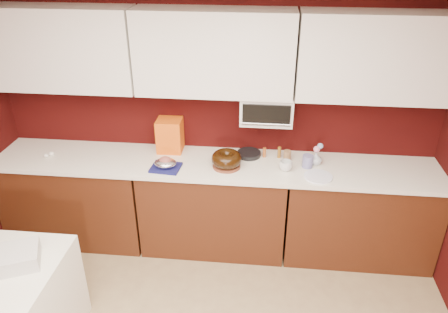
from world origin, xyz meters
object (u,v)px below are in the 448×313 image
(blue_jar, at_px, (308,161))
(newspaper_stack, at_px, (14,258))
(bundt_cake, at_px, (227,159))
(flower_vase, at_px, (316,158))
(foil_ham_nest, at_px, (165,163))
(pandoro_box, at_px, (170,135))
(coffee_mug, at_px, (286,165))
(toaster_oven, at_px, (267,108))

(blue_jar, distance_m, newspaper_stack, 2.40)
(bundt_cake, height_order, flower_vase, bundt_cake)
(foil_ham_nest, height_order, pandoro_box, pandoro_box)
(blue_jar, relative_size, flower_vase, 0.85)
(coffee_mug, bearing_deg, foil_ham_nest, -175.72)
(foil_ham_nest, relative_size, flower_vase, 1.47)
(foil_ham_nest, height_order, blue_jar, blue_jar)
(toaster_oven, height_order, blue_jar, toaster_oven)
(newspaper_stack, bearing_deg, toaster_oven, 41.62)
(flower_vase, height_order, newspaper_stack, flower_vase)
(foil_ham_nest, bearing_deg, coffee_mug, 4.28)
(toaster_oven, height_order, bundt_cake, toaster_oven)
(flower_vase, bearing_deg, foil_ham_nest, -170.56)
(coffee_mug, height_order, blue_jar, blue_jar)
(flower_vase, bearing_deg, pandoro_box, 174.25)
(bundt_cake, bearing_deg, foil_ham_nest, -170.98)
(toaster_oven, relative_size, pandoro_box, 1.45)
(blue_jar, xyz_separation_m, newspaper_stack, (-2.01, -1.29, -0.15))
(blue_jar, bearing_deg, newspaper_stack, -147.25)
(coffee_mug, distance_m, blue_jar, 0.21)
(foil_ham_nest, distance_m, newspaper_stack, 1.39)
(toaster_oven, distance_m, newspaper_stack, 2.26)
(pandoro_box, bearing_deg, bundt_cake, -26.46)
(toaster_oven, bearing_deg, foil_ham_nest, -159.70)
(blue_jar, bearing_deg, flower_vase, 38.84)
(pandoro_box, bearing_deg, newspaper_stack, -117.56)
(blue_jar, bearing_deg, coffee_mug, -157.40)
(blue_jar, bearing_deg, pandoro_box, 171.26)
(pandoro_box, relative_size, blue_jar, 2.80)
(foil_ham_nest, xyz_separation_m, pandoro_box, (-0.03, 0.35, 0.10))
(toaster_oven, relative_size, flower_vase, 3.46)
(foil_ham_nest, bearing_deg, toaster_oven, 20.30)
(bundt_cake, bearing_deg, pandoro_box, 154.23)
(toaster_oven, relative_size, coffee_mug, 4.20)
(newspaper_stack, bearing_deg, foil_ham_nest, 55.43)
(pandoro_box, distance_m, flower_vase, 1.34)
(newspaper_stack, bearing_deg, bundt_cake, 43.02)
(blue_jar, height_order, flower_vase, flower_vase)
(newspaper_stack, bearing_deg, coffee_mug, 33.71)
(toaster_oven, distance_m, foil_ham_nest, 1.00)
(coffee_mug, height_order, flower_vase, flower_vase)
(newspaper_stack, bearing_deg, blue_jar, 32.75)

